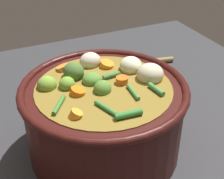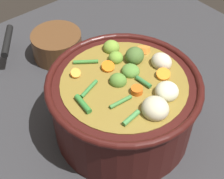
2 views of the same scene
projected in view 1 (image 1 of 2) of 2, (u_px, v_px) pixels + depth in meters
The scene contains 3 objects.
ground_plane at pixel (105, 147), 0.67m from camera, with size 1.10×1.10×0.00m, color #2D2D30.
cooking_pot at pixel (104, 116), 0.63m from camera, with size 0.31×0.31×0.17m.
wooden_spoon at pixel (147, 73), 0.92m from camera, with size 0.20×0.18×0.02m.
Camera 1 is at (0.20, 0.46, 0.46)m, focal length 52.52 mm.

